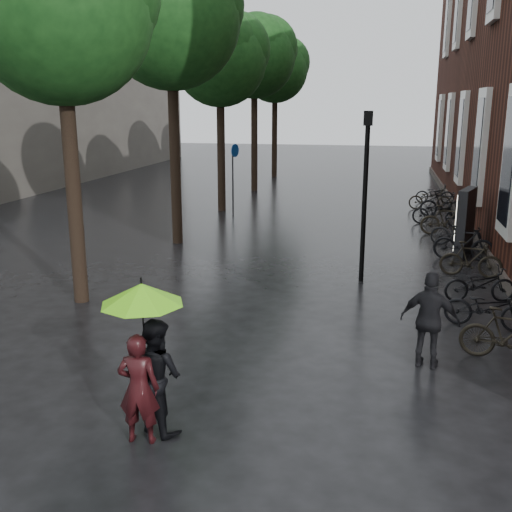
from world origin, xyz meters
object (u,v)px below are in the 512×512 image
(parked_bicycles, at_px, (451,229))
(ad_lightbox, at_px, (465,222))
(lamp_post, at_px, (365,180))
(person_burgundy, at_px, (139,389))
(pedestrian_walking, at_px, (430,320))
(person_black, at_px, (156,375))

(parked_bicycles, xyz_separation_m, ad_lightbox, (0.19, -1.50, 0.52))
(ad_lightbox, relative_size, lamp_post, 0.47)
(parked_bicycles, bearing_deg, lamp_post, -118.85)
(parked_bicycles, bearing_deg, person_burgundy, -112.04)
(lamp_post, bearing_deg, ad_lightbox, 49.12)
(person_burgundy, height_order, pedestrian_walking, pedestrian_walking)
(person_burgundy, bearing_deg, parked_bicycles, -118.12)
(parked_bicycles, height_order, ad_lightbox, ad_lightbox)
(pedestrian_walking, xyz_separation_m, lamp_post, (-1.29, 4.87, 1.70))
(person_black, distance_m, pedestrian_walking, 4.70)
(person_black, xyz_separation_m, lamp_post, (2.44, 7.71, 1.73))
(person_burgundy, distance_m, lamp_post, 8.62)
(pedestrian_walking, distance_m, ad_lightbox, 8.26)
(parked_bicycles, relative_size, ad_lightbox, 9.11)
(ad_lightbox, height_order, lamp_post, lamp_post)
(person_black, bearing_deg, pedestrian_walking, -116.92)
(person_black, relative_size, parked_bicycles, 0.09)
(parked_bicycles, relative_size, lamp_post, 4.30)
(parked_bicycles, bearing_deg, pedestrian_walking, -97.83)
(pedestrian_walking, bearing_deg, lamp_post, -62.55)
(ad_lightbox, bearing_deg, person_black, -96.89)
(parked_bicycles, bearing_deg, ad_lightbox, -82.69)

